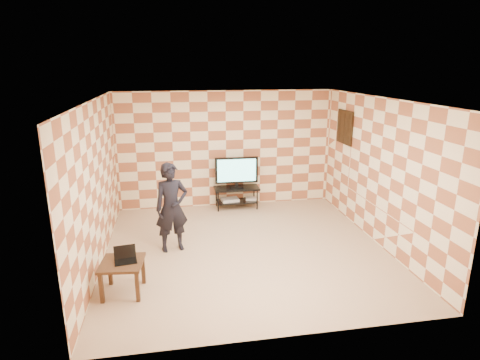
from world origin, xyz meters
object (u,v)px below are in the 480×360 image
tv_stand (237,193)px  person (172,207)px  tv (236,171)px  side_table (122,267)px

tv_stand → person: 2.53m
tv_stand → tv: 0.53m
tv → side_table: 4.04m
tv → side_table: (-2.24, -3.33, -0.49)m
tv_stand → side_table: (-2.24, -3.33, 0.05)m
tv_stand → side_table: same height
tv_stand → tv: size_ratio=1.04×
tv → side_table: bearing=-123.9°
side_table → tv_stand: bearing=56.1°
tv → tv_stand: bearing=90.8°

